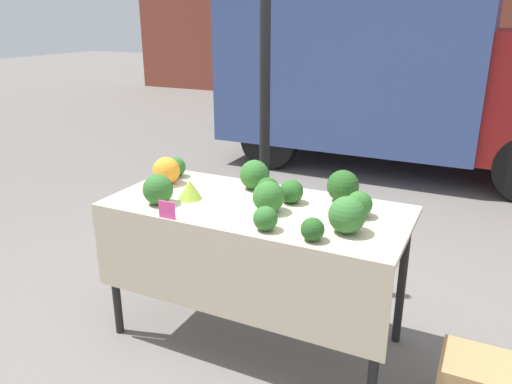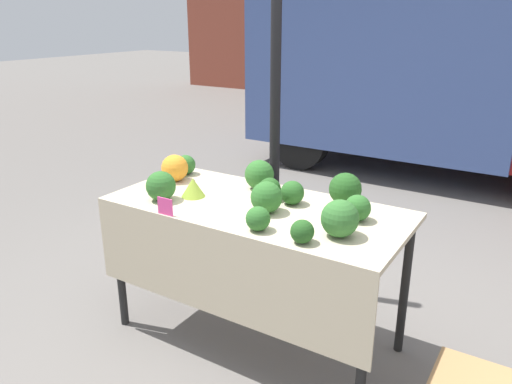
% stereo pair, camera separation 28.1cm
% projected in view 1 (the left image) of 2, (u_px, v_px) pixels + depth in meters
% --- Properties ---
extents(ground_plane, '(40.00, 40.00, 0.00)m').
position_uv_depth(ground_plane, '(256.00, 336.00, 3.13)').
color(ground_plane, slate).
extents(tent_pole, '(0.07, 0.07, 2.29)m').
position_uv_depth(tent_pole, '(265.00, 134.00, 3.36)').
color(tent_pole, black).
rests_on(tent_pole, ground_plane).
extents(parked_truck, '(4.57, 2.21, 2.29)m').
position_uv_depth(parked_truck, '(398.00, 70.00, 6.41)').
color(parked_truck, '#384C84').
rests_on(parked_truck, ground_plane).
extents(market_table, '(1.72, 0.79, 0.88)m').
position_uv_depth(market_table, '(251.00, 229.00, 2.82)').
color(market_table, beige).
rests_on(market_table, ground_plane).
extents(orange_cauliflower, '(0.17, 0.17, 0.17)m').
position_uv_depth(orange_cauliflower, '(166.00, 171.00, 3.18)').
color(orange_cauliflower, orange).
rests_on(orange_cauliflower, market_table).
extents(romanesco_head, '(0.14, 0.14, 0.11)m').
position_uv_depth(romanesco_head, '(190.00, 190.00, 2.92)').
color(romanesco_head, '#93B238').
rests_on(romanesco_head, market_table).
extents(broccoli_head_0, '(0.12, 0.12, 0.12)m').
position_uv_depth(broccoli_head_0, '(312.00, 229.00, 2.38)').
color(broccoli_head_0, '#23511E').
rests_on(broccoli_head_0, market_table).
extents(broccoli_head_1, '(0.19, 0.19, 0.19)m').
position_uv_depth(broccoli_head_1, '(347.00, 215.00, 2.45)').
color(broccoli_head_1, '#336B2D').
rests_on(broccoli_head_1, market_table).
extents(broccoli_head_2, '(0.13, 0.13, 0.13)m').
position_uv_depth(broccoli_head_2, '(268.00, 188.00, 2.92)').
color(broccoli_head_2, '#23511E').
rests_on(broccoli_head_2, market_table).
extents(broccoli_head_3, '(0.13, 0.13, 0.13)m').
position_uv_depth(broccoli_head_3, '(176.00, 167.00, 3.32)').
color(broccoli_head_3, '#2D6628').
rests_on(broccoli_head_3, market_table).
extents(broccoli_head_4, '(0.14, 0.14, 0.14)m').
position_uv_depth(broccoli_head_4, '(291.00, 191.00, 2.86)').
color(broccoli_head_4, '#285B23').
rests_on(broccoli_head_4, market_table).
extents(broccoli_head_5, '(0.14, 0.14, 0.14)m').
position_uv_depth(broccoli_head_5, '(359.00, 204.00, 2.66)').
color(broccoli_head_5, '#2D6628').
rests_on(broccoli_head_5, market_table).
extents(broccoli_head_6, '(0.19, 0.19, 0.19)m').
position_uv_depth(broccoli_head_6, '(343.00, 186.00, 2.87)').
color(broccoli_head_6, '#23511E').
rests_on(broccoli_head_6, market_table).
extents(broccoli_head_7, '(0.17, 0.17, 0.17)m').
position_uv_depth(broccoli_head_7, '(268.00, 197.00, 2.72)').
color(broccoli_head_7, '#2D6628').
rests_on(broccoli_head_7, market_table).
extents(broccoli_head_8, '(0.18, 0.18, 0.18)m').
position_uv_depth(broccoli_head_8, '(254.00, 175.00, 3.08)').
color(broccoli_head_8, '#2D6628').
rests_on(broccoli_head_8, market_table).
extents(broccoli_head_9, '(0.17, 0.17, 0.17)m').
position_uv_depth(broccoli_head_9, '(158.00, 189.00, 2.83)').
color(broccoli_head_9, '#2D6628').
rests_on(broccoli_head_9, market_table).
extents(broccoli_head_10, '(0.13, 0.13, 0.13)m').
position_uv_depth(broccoli_head_10, '(265.00, 218.00, 2.49)').
color(broccoli_head_10, '#2D6628').
rests_on(broccoli_head_10, market_table).
extents(price_sign, '(0.10, 0.01, 0.10)m').
position_uv_depth(price_sign, '(167.00, 210.00, 2.64)').
color(price_sign, '#EF4793').
rests_on(price_sign, market_table).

